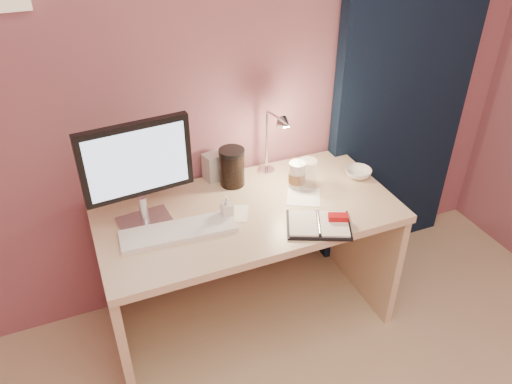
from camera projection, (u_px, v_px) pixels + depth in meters
name	position (u px, v px, depth m)	size (l,w,h in m)	color
room	(392.00, 76.00, 2.65)	(3.50, 3.50, 3.50)	#C6B28E
desk	(243.00, 237.00, 2.52)	(1.40, 0.70, 0.73)	beige
monitor	(137.00, 166.00, 2.08)	(0.47, 0.19, 0.50)	silver
keyboard	(179.00, 231.00, 2.18)	(0.51, 0.15, 0.02)	white
planner	(320.00, 224.00, 2.22)	(0.34, 0.31, 0.04)	black
paper_b	(304.00, 197.00, 2.42)	(0.16, 0.16, 0.00)	white
paper_c	(233.00, 213.00, 2.30)	(0.13, 0.13, 0.00)	white
coffee_cup	(297.00, 176.00, 2.46)	(0.08, 0.08, 0.14)	white
clear_cup	(307.00, 174.00, 2.44)	(0.09, 0.09, 0.16)	white
bowl	(358.00, 173.00, 2.56)	(0.14, 0.14, 0.04)	white
lotion_bottle	(227.00, 207.00, 2.25)	(0.05, 0.05, 0.11)	white
dark_jar	(232.00, 169.00, 2.47)	(0.12, 0.12, 0.17)	black
product_box	(214.00, 167.00, 2.52)	(0.10, 0.08, 0.14)	silver
desk_lamp	(271.00, 141.00, 2.41)	(0.11, 0.23, 0.37)	silver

